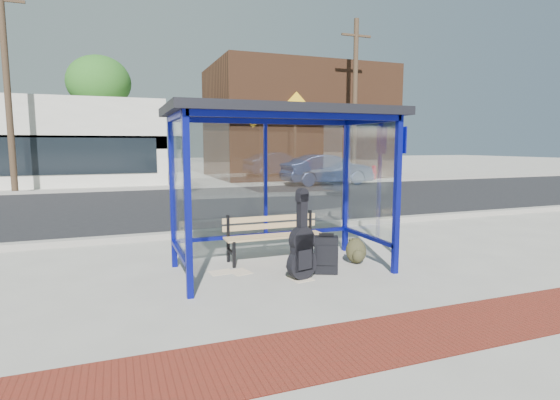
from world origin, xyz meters
name	(u,v)px	position (x,y,z in m)	size (l,w,h in m)	color
ground	(282,270)	(0.00, 0.00, 0.00)	(120.00, 120.00, 0.00)	#B2ADA0
brick_paver_strip	(377,341)	(0.00, -2.60, 0.01)	(60.00, 1.00, 0.01)	maroon
curb_near	(233,231)	(0.00, 2.90, 0.06)	(60.00, 0.25, 0.12)	gray
street_asphalt	(193,204)	(0.00, 8.00, 0.00)	(60.00, 10.00, 0.00)	black
curb_far	(174,188)	(0.00, 13.10, 0.06)	(60.00, 0.25, 0.12)	gray
far_sidewalk	(169,185)	(0.00, 15.00, 0.00)	(60.00, 4.00, 0.01)	#B2ADA0
bus_shelter	(280,132)	(0.00, 0.07, 2.07)	(3.30, 1.80, 2.42)	#0C1186
storefront_brown	(297,123)	(8.00, 18.49, 3.20)	(10.00, 7.08, 6.40)	#59331E
tree_mid	(99,83)	(-3.00, 22.00, 5.45)	(3.60, 3.60, 7.03)	#4C3826
tree_right	(336,94)	(12.50, 22.00, 5.45)	(3.60, 3.60, 7.03)	#4C3826
utility_pole_west	(7,86)	(-6.00, 13.40, 4.11)	(1.60, 0.24, 8.00)	#4C3826
utility_pole_east	(355,100)	(9.00, 13.40, 4.11)	(1.60, 0.24, 8.00)	#4C3826
bench	(273,234)	(0.08, 0.61, 0.44)	(1.64, 0.41, 0.77)	black
guitar_bag	(302,248)	(0.10, -0.53, 0.44)	(0.46, 0.23, 1.21)	black
suitcase	(326,255)	(0.55, -0.39, 0.28)	(0.40, 0.34, 0.60)	black
backpack	(356,252)	(1.25, -0.07, 0.19)	(0.38, 0.35, 0.40)	#2F2E1A
sign_post	(398,178)	(2.19, 0.19, 1.32)	(0.11, 0.30, 2.36)	#0D0F8F
newspaper_a	(221,272)	(-0.89, 0.18, 0.00)	(0.34, 0.27, 0.01)	white
newspaper_b	(300,278)	(0.09, -0.50, 0.00)	(0.36, 0.29, 0.01)	white
newspaper_c	(240,272)	(-0.63, 0.10, 0.00)	(0.35, 0.27, 0.01)	white
parked_car	(327,170)	(7.13, 12.64, 0.71)	(1.51, 4.34, 1.43)	#182445
fire_hydrant	(374,173)	(10.36, 13.64, 0.45)	(0.37, 0.25, 0.83)	#A40B17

